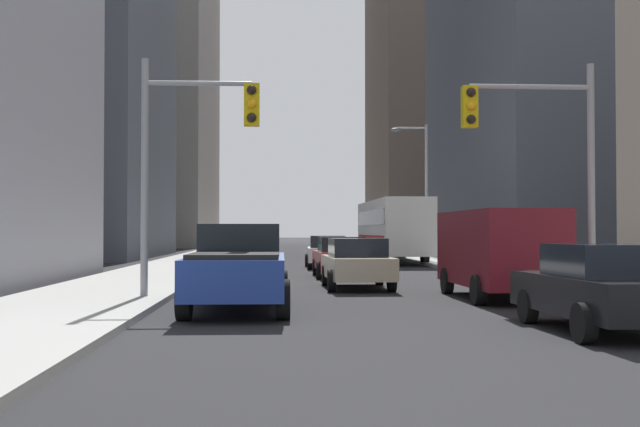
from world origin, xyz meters
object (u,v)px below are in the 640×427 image
(pickup_truck_blue, at_px, (238,268))
(cargo_van_maroon, at_px, (498,249))
(sedan_black, at_px, (603,288))
(sedan_red, at_px, (340,257))
(traffic_signal_near_left, at_px, (194,140))
(city_bus, at_px, (393,228))
(sedan_white, at_px, (327,252))
(traffic_signal_near_right, at_px, (536,141))
(sedan_green, at_px, (263,244))
(sedan_beige, at_px, (357,263))

(pickup_truck_blue, relative_size, cargo_van_maroon, 1.03)
(cargo_van_maroon, relative_size, sedan_black, 1.23)
(sedan_red, height_order, traffic_signal_near_left, traffic_signal_near_left)
(city_bus, xyz_separation_m, cargo_van_maroon, (-0.74, -23.14, -0.64))
(pickup_truck_blue, relative_size, sedan_black, 1.27)
(sedan_white, bearing_deg, sedan_red, -89.65)
(traffic_signal_near_left, height_order, traffic_signal_near_right, same)
(sedan_green, bearing_deg, sedan_black, -81.78)
(cargo_van_maroon, height_order, traffic_signal_near_right, traffic_signal_near_right)
(sedan_beige, bearing_deg, sedan_white, 90.29)
(sedan_red, xyz_separation_m, traffic_signal_near_right, (4.14, -10.02, 3.25))
(sedan_beige, height_order, sedan_red, same)
(sedan_beige, bearing_deg, sedan_green, 95.58)
(cargo_van_maroon, relative_size, traffic_signal_near_left, 0.87)
(pickup_truck_blue, height_order, sedan_beige, pickup_truck_blue)
(sedan_black, height_order, sedan_green, same)
(sedan_green, bearing_deg, sedan_white, -81.41)
(sedan_beige, xyz_separation_m, sedan_green, (-3.47, 35.47, 0.00))
(city_bus, xyz_separation_m, traffic_signal_near_right, (0.14, -23.50, 2.10))
(cargo_van_maroon, xyz_separation_m, sedan_green, (-6.71, 39.26, -0.52))
(sedan_green, height_order, traffic_signal_near_right, traffic_signal_near_right)
(sedan_red, relative_size, traffic_signal_near_left, 0.71)
(pickup_truck_blue, xyz_separation_m, traffic_signal_near_left, (-1.21, 2.17, 3.07))
(sedan_black, relative_size, traffic_signal_near_right, 0.71)
(city_bus, relative_size, traffic_signal_near_right, 1.92)
(pickup_truck_blue, relative_size, sedan_beige, 1.27)
(pickup_truck_blue, distance_m, sedan_green, 41.80)
(pickup_truck_blue, bearing_deg, sedan_green, 90.27)
(sedan_white, xyz_separation_m, traffic_signal_near_right, (4.19, -17.12, 3.25))
(sedan_black, relative_size, traffic_signal_near_left, 0.71)
(sedan_black, relative_size, sedan_green, 1.01)
(sedan_black, height_order, sedan_beige, same)
(sedan_green, bearing_deg, traffic_signal_near_left, -91.46)
(sedan_red, height_order, sedan_green, same)
(sedan_white, height_order, traffic_signal_near_right, traffic_signal_near_right)
(sedan_white, relative_size, traffic_signal_near_left, 0.71)
(cargo_van_maroon, distance_m, sedan_red, 10.20)
(city_bus, distance_m, sedan_beige, 19.78)
(sedan_black, bearing_deg, traffic_signal_near_left, 140.72)
(sedan_black, relative_size, sedan_red, 1.00)
(cargo_van_maroon, distance_m, sedan_beige, 5.02)
(city_bus, relative_size, sedan_green, 2.74)
(sedan_white, height_order, traffic_signal_near_left, traffic_signal_near_left)
(traffic_signal_near_left, xyz_separation_m, traffic_signal_near_right, (8.60, 0.00, 0.03))
(traffic_signal_near_right, bearing_deg, sedan_red, 112.46)
(city_bus, distance_m, traffic_signal_near_left, 25.06)
(sedan_red, relative_size, sedan_green, 1.01)
(sedan_white, bearing_deg, city_bus, 57.64)
(city_bus, bearing_deg, sedan_beige, -101.63)
(cargo_van_maroon, height_order, sedan_white, cargo_van_maroon)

